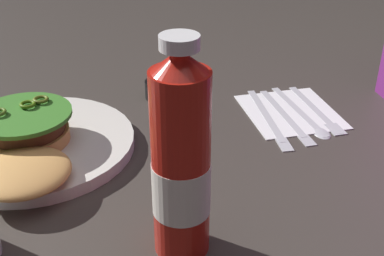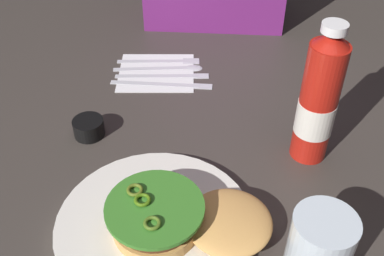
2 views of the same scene
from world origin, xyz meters
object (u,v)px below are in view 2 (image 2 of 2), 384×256
(ketchup_bottle, at_px, (318,102))
(fork_utensil, at_px, (166,60))
(dinner_plate, at_px, (155,225))
(spoon_utensil, at_px, (171,67))
(napkin, at_px, (156,72))
(steak_knife, at_px, (168,75))
(burger_sandwich, at_px, (182,219))
(butter_knife, at_px, (168,83))
(water_glass, at_px, (319,249))
(condiment_cup, at_px, (89,128))

(ketchup_bottle, height_order, fork_utensil, ketchup_bottle)
(dinner_plate, height_order, spoon_utensil, dinner_plate)
(ketchup_bottle, bearing_deg, napkin, 141.82)
(steak_knife, distance_m, fork_utensil, 0.06)
(burger_sandwich, relative_size, napkin, 1.43)
(ketchup_bottle, bearing_deg, butter_knife, 144.74)
(water_glass, distance_m, condiment_cup, 0.44)
(napkin, distance_m, spoon_utensil, 0.03)
(ketchup_bottle, height_order, water_glass, ketchup_bottle)
(spoon_utensil, bearing_deg, water_glass, -63.57)
(condiment_cup, xyz_separation_m, fork_utensil, (0.11, 0.25, -0.01))
(spoon_utensil, height_order, fork_utensil, same)
(dinner_plate, height_order, water_glass, water_glass)
(ketchup_bottle, relative_size, water_glass, 2.20)
(dinner_plate, bearing_deg, napkin, 97.30)
(dinner_plate, bearing_deg, fork_utensil, 94.63)
(burger_sandwich, distance_m, water_glass, 0.18)
(napkin, bearing_deg, burger_sandwich, -77.54)
(ketchup_bottle, distance_m, water_glass, 0.24)
(water_glass, relative_size, spoon_utensil, 0.58)
(burger_sandwich, xyz_separation_m, condiment_cup, (-0.18, 0.21, -0.02))
(burger_sandwich, relative_size, ketchup_bottle, 0.93)
(dinner_plate, distance_m, fork_utensil, 0.45)
(napkin, bearing_deg, ketchup_bottle, -38.18)
(burger_sandwich, distance_m, steak_knife, 0.41)
(napkin, distance_m, butter_knife, 0.05)
(burger_sandwich, height_order, butter_knife, burger_sandwich)
(napkin, distance_m, steak_knife, 0.03)
(water_glass, height_order, fork_utensil, water_glass)
(dinner_plate, distance_m, steak_knife, 0.39)
(spoon_utensil, bearing_deg, ketchup_bottle, -43.24)
(steak_knife, bearing_deg, water_glass, -61.86)
(burger_sandwich, xyz_separation_m, butter_knife, (-0.06, 0.37, -0.03))
(spoon_utensil, distance_m, fork_utensil, 0.03)
(butter_knife, bearing_deg, steak_knife, 95.77)
(condiment_cup, height_order, steak_knife, condiment_cup)
(butter_knife, height_order, spoon_utensil, same)
(spoon_utensil, bearing_deg, burger_sandwich, -81.69)
(ketchup_bottle, height_order, napkin, ketchup_bottle)
(ketchup_bottle, xyz_separation_m, water_glass, (-0.02, -0.23, -0.05))
(ketchup_bottle, xyz_separation_m, condiment_cup, (-0.38, 0.02, -0.09))
(water_glass, xyz_separation_m, butter_knife, (-0.24, 0.42, -0.05))
(steak_knife, bearing_deg, spoon_utensil, 86.38)
(dinner_plate, xyz_separation_m, burger_sandwich, (0.04, -0.01, 0.03))
(ketchup_bottle, xyz_separation_m, steak_knife, (-0.26, 0.21, -0.10))
(dinner_plate, distance_m, butter_knife, 0.36)
(condiment_cup, bearing_deg, water_glass, -35.47)
(burger_sandwich, bearing_deg, water_glass, -15.77)
(ketchup_bottle, bearing_deg, dinner_plate, -143.20)
(dinner_plate, bearing_deg, steak_knife, 93.72)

